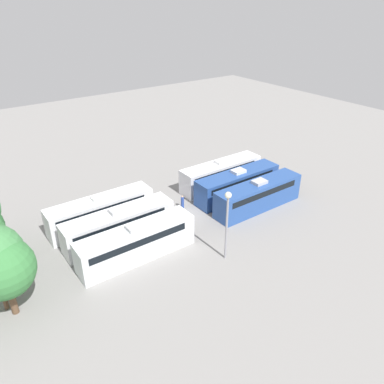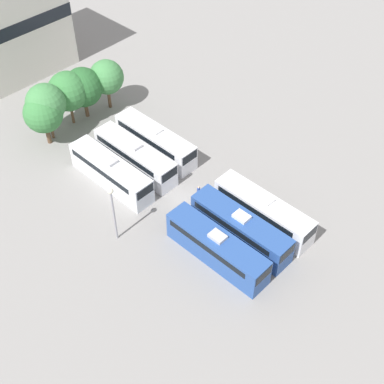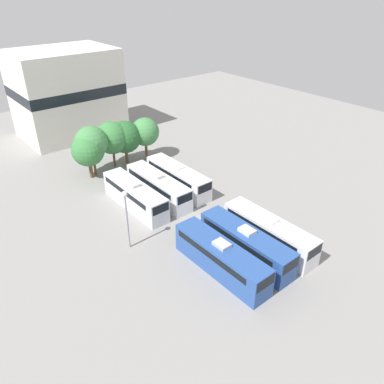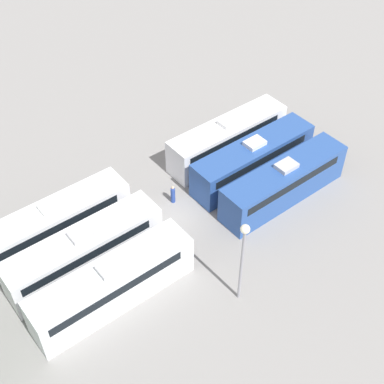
% 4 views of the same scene
% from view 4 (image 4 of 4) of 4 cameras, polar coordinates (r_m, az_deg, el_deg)
% --- Properties ---
extents(ground_plane, '(118.39, 118.39, 0.00)m').
position_cam_4_polar(ground_plane, '(41.40, -1.70, -2.61)').
color(ground_plane, gray).
extents(bus_0, '(2.64, 11.37, 3.51)m').
position_cam_4_polar(bus_0, '(42.29, 9.75, 1.11)').
color(bus_0, '#284C93').
rests_on(bus_0, ground_plane).
extents(bus_1, '(2.64, 11.37, 3.51)m').
position_cam_4_polar(bus_1, '(44.05, 6.50, 3.57)').
color(bus_1, '#284C93').
rests_on(bus_1, ground_plane).
extents(bus_2, '(2.64, 11.37, 3.51)m').
position_cam_4_polar(bus_2, '(46.06, 3.80, 5.83)').
color(bus_2, white).
rests_on(bus_2, ground_plane).
extents(bus_3, '(2.64, 11.37, 3.51)m').
position_cam_4_polar(bus_3, '(35.46, -8.49, -9.66)').
color(bus_3, silver).
rests_on(bus_3, ground_plane).
extents(bus_4, '(2.64, 11.37, 3.51)m').
position_cam_4_polar(bus_4, '(37.58, -11.44, -6.11)').
color(bus_4, silver).
rests_on(bus_4, ground_plane).
extents(bus_5, '(2.64, 11.37, 3.51)m').
position_cam_4_polar(bus_5, '(39.80, -14.45, -3.21)').
color(bus_5, white).
rests_on(bus_5, ground_plane).
extents(worker_person, '(0.36, 0.36, 1.63)m').
position_cam_4_polar(worker_person, '(42.04, -2.05, -0.28)').
color(worker_person, navy).
rests_on(worker_person, ground_plane).
extents(light_pole, '(0.60, 0.60, 7.03)m').
position_cam_4_polar(light_pole, '(32.94, 5.47, -6.19)').
color(light_pole, gray).
rests_on(light_pole, ground_plane).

